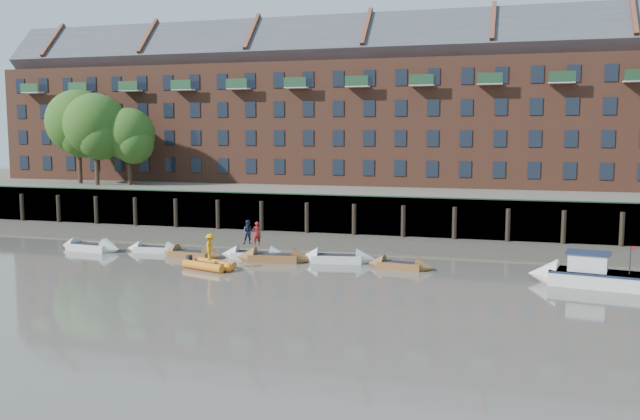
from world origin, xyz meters
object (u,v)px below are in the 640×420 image
at_px(rowboat_1, 154,249).
at_px(rowboat_4, 274,258).
at_px(rowboat_6, 400,265).
at_px(person_rower_b, 249,232).
at_px(rowboat_2, 191,254).
at_px(rowboat_5, 337,258).
at_px(person_rower_a, 257,233).
at_px(rowboat_3, 254,255).
at_px(rib_tender, 211,265).
at_px(rowboat_0, 90,247).
at_px(motor_launch, 576,274).
at_px(person_rib_crew, 210,247).

distance_m(rowboat_1, rowboat_4, 9.37).
relative_size(rowboat_6, person_rower_b, 2.64).
xyz_separation_m(rowboat_2, rowboat_5, (9.86, 1.04, 0.03)).
height_order(rowboat_5, person_rower_a, person_rower_a).
bearing_deg(rowboat_1, rowboat_4, -11.35).
xyz_separation_m(rowboat_4, person_rower_b, (-2.16, 0.97, 1.45)).
distance_m(rowboat_5, person_rower_b, 6.31).
distance_m(rowboat_3, rib_tender, 4.24).
distance_m(rowboat_3, rowboat_4, 1.81).
relative_size(rowboat_3, person_rower_b, 2.87).
bearing_deg(rowboat_0, rowboat_5, 7.89).
bearing_deg(rowboat_5, rowboat_2, 176.42).
bearing_deg(rowboat_0, rib_tender, -12.23).
bearing_deg(rowboat_1, rowboat_6, -8.37).
relative_size(motor_launch, person_rower_b, 3.72).
distance_m(rowboat_5, person_rib_crew, 8.20).
height_order(rowboat_1, rowboat_5, rowboat_5).
bearing_deg(person_rower_b, motor_launch, -28.72).
bearing_deg(person_rower_a, rowboat_5, 148.96).
distance_m(rib_tender, person_rib_crew, 1.12).
bearing_deg(rib_tender, rowboat_4, 67.45).
distance_m(rowboat_1, motor_launch, 27.73).
relative_size(rowboat_4, rib_tender, 1.46).
distance_m(rowboat_1, rowboat_2, 3.62).
distance_m(rowboat_1, rowboat_3, 7.66).
bearing_deg(person_rower_b, rowboat_0, 162.09).
distance_m(rowboat_3, person_rower_a, 1.46).
relative_size(rowboat_6, motor_launch, 0.71).
distance_m(rowboat_3, rowboat_5, 5.65).
bearing_deg(motor_launch, person_rower_b, 2.49).
height_order(rib_tender, person_rib_crew, person_rib_crew).
relative_size(rowboat_2, motor_launch, 0.74).
bearing_deg(rowboat_6, person_rower_a, -177.21).
bearing_deg(rowboat_0, motor_launch, 2.35).
bearing_deg(person_rower_b, rowboat_3, -48.12).
xyz_separation_m(rowboat_1, motor_launch, (27.59, -2.69, 0.41)).
height_order(rowboat_0, rowboat_1, rowboat_0).
bearing_deg(rowboat_4, motor_launch, -13.14).
height_order(rowboat_0, rowboat_4, rowboat_0).
bearing_deg(rowboat_3, person_rib_crew, -114.19).
bearing_deg(person_rower_a, rowboat_6, 142.75).
bearing_deg(person_rib_crew, person_rower_a, -28.74).
bearing_deg(person_rower_b, rowboat_1, 158.24).
distance_m(rowboat_4, rib_tender, 4.42).
xyz_separation_m(rowboat_4, rowboat_6, (8.25, 0.01, -0.04)).
distance_m(rowboat_1, rowboat_5, 13.30).
height_order(rowboat_1, rowboat_4, rowboat_4).
xyz_separation_m(rowboat_3, rib_tender, (-1.25, -4.05, 0.02)).
height_order(rowboat_0, rowboat_6, rowboat_0).
bearing_deg(rowboat_4, rowboat_1, 165.80).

